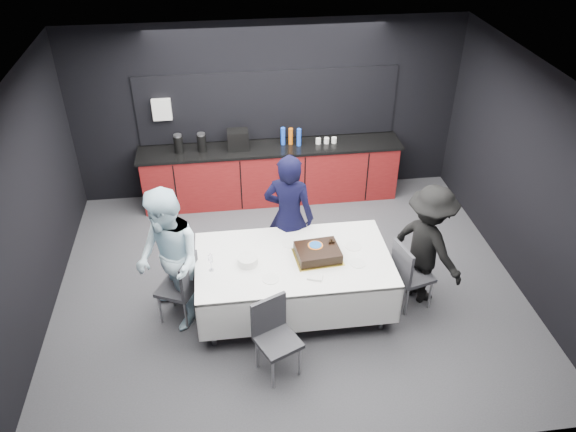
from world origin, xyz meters
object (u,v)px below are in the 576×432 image
Objects in this scene: chair_right at (408,271)px; chair_near at (274,332)px; plate_stack at (248,261)px; person_center at (289,217)px; champagne_flute at (211,259)px; cake_assembly at (318,253)px; person_right at (428,245)px; chair_left at (182,284)px; party_table at (293,267)px; person_left at (169,261)px.

chair_near is (-1.74, -0.79, 0.00)m from chair_right.
plate_stack is 0.94m from person_center.
plate_stack is 1.97m from chair_right.
cake_assembly is at bearing 3.57° from champagne_flute.
person_right reaches higher than plate_stack.
chair_left is at bearing 179.91° from cake_assembly.
party_table is 1.30× the size of person_center.
chair_near is at bearing -124.66° from cake_assembly.
cake_assembly reaches higher than chair_right.
person_center is 1.11× the size of person_right.
chair_left is (-1.33, -0.02, -0.11)m from party_table.
chair_near is 0.52× the size of person_center.
party_table is 1.28× the size of person_left.
chair_near is (-0.33, -0.92, -0.11)m from party_table.
cake_assembly is at bearing 129.80° from person_center.
chair_left is (-0.36, 0.08, -0.40)m from champagne_flute.
plate_stack is 0.25× the size of chair_left.
person_center is at bearing 51.56° from plate_stack.
person_center is at bearing 38.27° from champagne_flute.
person_center is (1.37, 0.71, 0.36)m from chair_left.
chair_left is at bearing 178.43° from plate_stack.
person_right is at bearing 1.40° from cake_assembly.
party_table is 1.66m from person_right.
plate_stack reaches higher than party_table.
champagne_flute reaches higher than chair_right.
plate_stack is 0.95m from chair_near.
chair_near is at bearing -76.58° from plate_stack.
chair_near reaches higher than party_table.
person_left reaches higher than chair_left.
chair_right is 1.91m from chair_near.
cake_assembly is 2.47× the size of plate_stack.
party_table is at bearing 5.67° from champagne_flute.
cake_assembly is 1.65m from chair_left.
person_center is (0.37, 1.62, 0.36)m from chair_near.
person_right is (0.26, 0.15, 0.27)m from chair_right.
chair_near is 1.48m from person_left.
person_left reaches higher than cake_assembly.
champagne_flute is (-0.97, -0.10, 0.30)m from party_table.
chair_left is 0.58× the size of person_right.
cake_assembly reaches higher than plate_stack.
cake_assembly is 0.83m from plate_stack.
champagne_flute is 0.12× the size of person_left.
chair_near is (0.63, -0.82, -0.40)m from champagne_flute.
person_left is (-1.48, -0.72, 0.01)m from person_center.
champagne_flute reaches higher than party_table.
person_left is at bearing 141.03° from chair_near.
chair_near is (0.21, -0.88, -0.30)m from plate_stack.
chair_left is 1.58m from person_center.
chair_right is at bearing -5.35° from party_table.
person_left reaches higher than chair_near.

